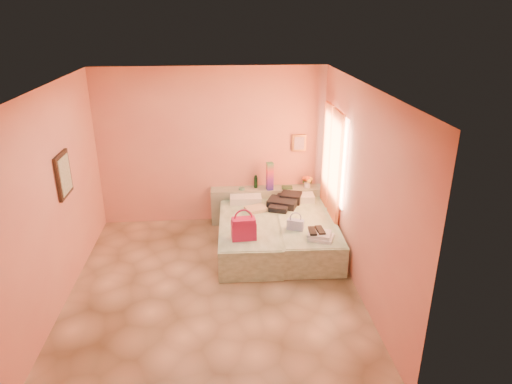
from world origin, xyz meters
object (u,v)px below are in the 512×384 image
flower_vase (307,181)px  blue_handbag (295,225)px  bed_left (249,235)px  towel_stack (321,236)px  headboard_ledge (267,204)px  magenta_handbag (244,228)px  bed_right (306,233)px  green_book (287,187)px  water_bottle (256,182)px

flower_vase → blue_handbag: flower_vase is taller
bed_left → towel_stack: 1.28m
headboard_ledge → magenta_handbag: (-0.52, -1.64, 0.34)m
bed_left → flower_vase: flower_vase is taller
bed_right → flower_vase: flower_vase is taller
headboard_ledge → flower_vase: (0.73, -0.03, 0.46)m
green_book → headboard_ledge: bearing=177.9°
towel_stack → bed_left: bearing=145.8°
water_bottle → bed_right: bearing=-56.0°
flower_vase → green_book: bearing=-177.6°
green_book → towel_stack: (0.26, -1.70, -0.12)m
green_book → magenta_handbag: magenta_handbag is taller
bed_right → flower_vase: (0.20, 1.02, 0.53)m
water_bottle → towel_stack: (0.82, -1.78, -0.21)m
magenta_handbag → green_book: bearing=56.8°
water_bottle → towel_stack: size_ratio=0.65×
headboard_ledge → flower_vase: 0.86m
bed_right → blue_handbag: (-0.24, -0.35, 0.33)m
bed_left → water_bottle: size_ratio=8.80×
headboard_ledge → towel_stack: size_ratio=5.86×
green_book → bed_right: bearing=-75.8°
water_bottle → green_book: (0.56, -0.08, -0.10)m
flower_vase → magenta_handbag: bearing=-127.9°
bed_left → bed_right: (0.94, 0.00, 0.00)m
water_bottle → green_book: water_bottle is taller
bed_right → water_bottle: 1.41m
blue_handbag → flower_vase: bearing=93.5°
flower_vase → blue_handbag: size_ratio=1.02×
bed_left → bed_right: 0.94m
blue_handbag → towel_stack: size_ratio=0.73×
headboard_ledge → flower_vase: flower_vase is taller
magenta_handbag → blue_handbag: (0.81, 0.23, -0.09)m
bed_right → water_bottle: (-0.73, 1.09, 0.51)m
headboard_ledge → green_book: (0.36, -0.04, 0.34)m
headboard_ledge → water_bottle: bearing=169.6°
headboard_ledge → bed_left: (-0.41, -1.05, -0.08)m
headboard_ledge → flower_vase: size_ratio=7.86×
headboard_ledge → bed_right: (0.52, -1.05, -0.08)m
flower_vase → blue_handbag: (-0.44, -1.37, -0.20)m
bed_right → water_bottle: water_bottle is taller
bed_right → green_book: 1.10m
flower_vase → magenta_handbag: (-1.25, -1.61, -0.11)m
bed_right → magenta_handbag: (-1.05, -0.59, 0.42)m
headboard_ledge → blue_handbag: 1.45m
water_bottle → green_book: size_ratio=1.19×
green_book → towel_stack: bearing=-76.7°
bed_right → magenta_handbag: size_ratio=5.53×
magenta_handbag → blue_handbag: magenta_handbag is taller
bed_left → green_book: (0.77, 1.01, 0.42)m
water_bottle → blue_handbag: bearing=-71.0°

